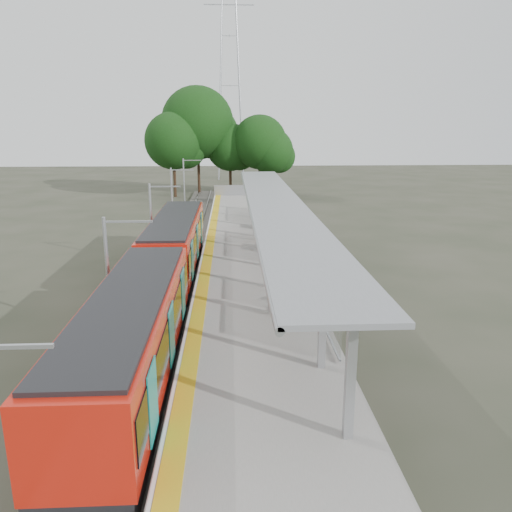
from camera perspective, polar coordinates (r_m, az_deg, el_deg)
The scene contains 16 objects.
ground at distance 16.36m, azimuth 1.29°, elevation -19.02°, with size 200.00×200.00×0.00m, color #474438.
trackbed at distance 34.90m, azimuth -8.47°, elevation -0.24°, with size 3.00×70.00×0.24m, color #59544C.
platform at distance 34.64m, azimuth -1.07°, elevation 0.46°, with size 6.00×50.00×1.00m, color gray.
tactile_strip at distance 34.54m, azimuth -5.31°, elevation 1.23°, with size 0.60×50.00×0.02m, color gold.
end_fence at distance 58.98m, azimuth -1.85°, elevation 7.54°, with size 6.00×0.10×1.20m, color #9EA0A5.
train at distance 24.39m, azimuth -10.93°, elevation -2.25°, with size 2.74×27.60×3.62m.
canopy at distance 30.24m, azimuth 2.18°, elevation 5.50°, with size 3.27×38.00×3.66m.
pylon at distance 87.10m, azimuth -3.03°, elevation 21.36°, with size 8.00×4.00×38.00m, color #9EA0A5, non-canonical shape.
tree_cluster at distance 66.33m, azimuth -4.70°, elevation 13.58°, with size 18.85×10.87×13.93m.
catenary_masts at distance 33.53m, azimuth -11.74°, elevation 3.89°, with size 2.08×48.16×5.40m.
bench_near at distance 21.73m, azimuth 6.98°, elevation -5.60°, with size 0.74×1.61×1.06m.
bench_mid at distance 32.84m, azimuth 2.14°, elevation 1.61°, with size 0.66×1.69×1.13m.
bench_far at distance 39.83m, azimuth 1.24°, elevation 3.94°, with size 0.65×1.62×1.08m.
info_pillar_near at distance 21.61m, azimuth 3.07°, elevation -4.74°, with size 0.45×0.45×2.01m.
info_pillar_far at distance 35.66m, azimuth 0.49°, elevation 2.87°, with size 0.37×0.37×1.63m.
litter_bin at distance 22.90m, azimuth 5.80°, elevation -4.64°, with size 0.49×0.49×1.00m, color #9EA0A5.
Camera 1 is at (-1.02, -13.54, 9.12)m, focal length 35.00 mm.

